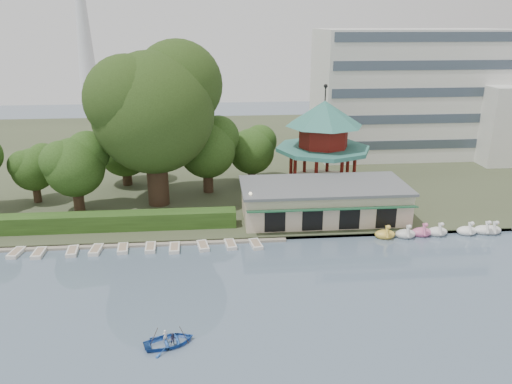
{
  "coord_description": "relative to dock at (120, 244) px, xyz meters",
  "views": [
    {
      "loc": [
        -2.31,
        -30.11,
        21.62
      ],
      "look_at": [
        2.0,
        18.0,
        5.0
      ],
      "focal_mm": 35.0,
      "sensor_mm": 36.0,
      "label": 1
    }
  ],
  "objects": [
    {
      "name": "hedge",
      "position": [
        -3.0,
        3.3,
        1.18
      ],
      "size": [
        30.0,
        2.0,
        1.8
      ],
      "primitive_type": "cube",
      "color": "#2D4D19",
      "rests_on": "shore"
    },
    {
      "name": "shore",
      "position": [
        12.0,
        34.8,
        0.08
      ],
      "size": [
        220.0,
        70.0,
        0.4
      ],
      "primitive_type": "cube",
      "color": "#424930",
      "rests_on": "ground"
    },
    {
      "name": "rowboat_with_passengers",
      "position": [
        6.27,
        -17.15,
        0.39
      ],
      "size": [
        5.73,
        4.78,
        2.01
      ],
      "color": "#285BB4",
      "rests_on": "ground"
    },
    {
      "name": "lamp_post",
      "position": [
        13.5,
        1.8,
        3.22
      ],
      "size": [
        0.36,
        0.36,
        4.28
      ],
      "color": "black",
      "rests_on": "shore"
    },
    {
      "name": "swan_boats",
      "position": [
        36.86,
        -0.57,
        0.28
      ],
      "size": [
        21.08,
        2.08,
        1.92
      ],
      "color": "gold",
      "rests_on": "ground"
    },
    {
      "name": "dock",
      "position": [
        0.0,
        0.0,
        0.0
      ],
      "size": [
        34.0,
        1.6,
        0.24
      ],
      "primitive_type": "cube",
      "color": "gray",
      "rests_on": "ground"
    },
    {
      "name": "ground_plane",
      "position": [
        12.0,
        -17.2,
        -0.12
      ],
      "size": [
        220.0,
        220.0,
        0.0
      ],
      "primitive_type": "plane",
      "color": "slate",
      "rests_on": "ground"
    },
    {
      "name": "small_trees",
      "position": [
        -0.8,
        14.33,
        5.77
      ],
      "size": [
        39.84,
        17.09,
        9.82
      ],
      "color": "#3A281C",
      "rests_on": "shore"
    },
    {
      "name": "embankment",
      "position": [
        12.0,
        0.1,
        0.03
      ],
      "size": [
        220.0,
        0.6,
        0.3
      ],
      "primitive_type": "cube",
      "color": "gray",
      "rests_on": "ground"
    },
    {
      "name": "office_building",
      "position": [
        44.67,
        31.8,
        9.61
      ],
      "size": [
        38.0,
        18.0,
        20.0
      ],
      "color": "silver",
      "rests_on": "shore"
    },
    {
      "name": "moored_rowboats",
      "position": [
        -0.72,
        -1.42,
        0.06
      ],
      "size": [
        30.32,
        2.7,
        0.36
      ],
      "color": "silver",
      "rests_on": "ground"
    },
    {
      "name": "pavilion",
      "position": [
        24.0,
        14.8,
        7.36
      ],
      "size": [
        12.4,
        12.4,
        13.5
      ],
      "color": "beige",
      "rests_on": "shore"
    },
    {
      "name": "big_tree",
      "position": [
        3.19,
        11.03,
        12.4
      ],
      "size": [
        15.51,
        14.45,
        19.35
      ],
      "color": "#3A281C",
      "rests_on": "shore"
    },
    {
      "name": "boathouse",
      "position": [
        22.0,
        4.77,
        2.25
      ],
      "size": [
        18.6,
        9.39,
        3.9
      ],
      "color": "beige",
      "rests_on": "shore"
    }
  ]
}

